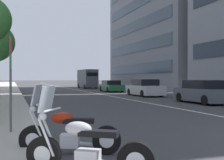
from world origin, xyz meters
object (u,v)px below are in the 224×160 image
object	(u,v)px
car_mid_block_traffic	(111,86)
parking_sign_by_curb	(11,72)
delivery_van_ahead	(87,78)
street_lamp_with_banners	(5,1)
motorcycle_by_sign_pole	(85,149)
motorcycle_far_end_row	(68,134)
car_approaching_light	(145,88)
car_following_behind	(203,92)

from	to	relation	value
car_mid_block_traffic	parking_sign_by_curb	bearing A→B (deg)	156.45
delivery_van_ahead	street_lamp_with_banners	world-z (taller)	street_lamp_with_banners
motorcycle_by_sign_pole	delivery_van_ahead	xyz separation A→B (m)	(39.56, -10.05, 1.12)
motorcycle_far_end_row	street_lamp_with_banners	distance (m)	10.42
car_mid_block_traffic	parking_sign_by_curb	xyz separation A→B (m)	(-23.81, 11.04, 1.13)
parking_sign_by_curb	motorcycle_by_sign_pole	bearing A→B (deg)	-162.00
motorcycle_far_end_row	delivery_van_ahead	distance (m)	39.48
delivery_van_ahead	parking_sign_by_curb	bearing A→B (deg)	162.21
parking_sign_by_curb	car_approaching_light	bearing A→B (deg)	-36.65
car_approaching_light	delivery_van_ahead	size ratio (longest dim) A/B	0.81
parking_sign_by_curb	motorcycle_far_end_row	bearing A→B (deg)	-152.58
car_following_behind	car_approaching_light	world-z (taller)	car_approaching_light
car_following_behind	car_mid_block_traffic	xyz separation A→B (m)	(16.70, 0.46, -0.06)
car_mid_block_traffic	street_lamp_with_banners	size ratio (longest dim) A/B	0.50
car_following_behind	motorcycle_far_end_row	bearing A→B (deg)	132.49
car_mid_block_traffic	parking_sign_by_curb	size ratio (longest dim) A/B	1.71
car_following_behind	street_lamp_with_banners	distance (m)	12.71
delivery_van_ahead	motorcycle_by_sign_pole	bearing A→B (deg)	165.28
motorcycle_by_sign_pole	parking_sign_by_curb	xyz separation A→B (m)	(3.60, 1.17, 1.33)
street_lamp_with_banners	motorcycle_far_end_row	bearing A→B (deg)	-170.89
street_lamp_with_banners	motorcycle_by_sign_pole	bearing A→B (deg)	-171.93
motorcycle_by_sign_pole	street_lamp_with_banners	bearing A→B (deg)	-48.25
motorcycle_by_sign_pole	delivery_van_ahead	size ratio (longest dim) A/B	0.33
motorcycle_far_end_row	car_following_behind	size ratio (longest dim) A/B	0.49
car_following_behind	delivery_van_ahead	bearing A→B (deg)	1.08
motorcycle_by_sign_pole	parking_sign_by_curb	world-z (taller)	parking_sign_by_curb
motorcycle_by_sign_pole	motorcycle_far_end_row	world-z (taller)	motorcycle_by_sign_pole
motorcycle_by_sign_pole	street_lamp_with_banners	distance (m)	11.67
car_mid_block_traffic	delivery_van_ahead	distance (m)	12.19
parking_sign_by_curb	delivery_van_ahead	bearing A→B (deg)	-17.33
car_mid_block_traffic	delivery_van_ahead	xyz separation A→B (m)	(12.15, -0.18, 0.92)
car_approaching_light	parking_sign_by_curb	distance (m)	18.77
delivery_van_ahead	parking_sign_by_curb	world-z (taller)	delivery_van_ahead
car_following_behind	parking_sign_by_curb	xyz separation A→B (m)	(-7.11, 11.49, 1.07)
car_following_behind	parking_sign_by_curb	world-z (taller)	parking_sign_by_curb
parking_sign_by_curb	street_lamp_with_banners	xyz separation A→B (m)	(6.85, 0.31, 3.64)
car_approaching_light	parking_sign_by_curb	size ratio (longest dim) A/B	1.82
motorcycle_by_sign_pole	car_following_behind	distance (m)	14.88
motorcycle_far_end_row	car_following_behind	world-z (taller)	car_following_behind
delivery_van_ahead	car_mid_block_traffic	bearing A→B (deg)	178.67
motorcycle_far_end_row	delivery_van_ahead	bearing A→B (deg)	-84.19
street_lamp_with_banners	parking_sign_by_curb	bearing A→B (deg)	-177.38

